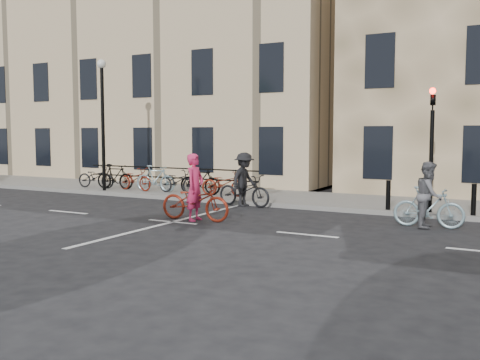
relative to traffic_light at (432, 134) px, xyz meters
The scene contains 11 objects.
ground 7.96m from the traffic_light, 145.01° to the right, with size 120.00×120.00×0.00m, color black.
sidewalk 10.60m from the traffic_light, behind, with size 46.00×4.00×0.15m, color slate.
building_west 17.70m from the traffic_light, 150.33° to the left, with size 20.00×10.00×10.00m, color tan.
traffic_light is the anchor object (origin of this frame).
lamp_post 12.74m from the traffic_light, behind, with size 0.36×0.36×5.28m.
bollard_east 2.21m from the traffic_light, behind, with size 0.14×0.14×0.90m, color black.
bollard_west 2.21m from the traffic_light, ahead, with size 0.14×0.14×0.90m, color black.
parked_bikes 10.73m from the traffic_light, behind, with size 8.30×1.23×1.05m.
cyclist_pink 7.16m from the traffic_light, 146.61° to the right, with size 2.18×0.85×1.91m.
cyclist_grey 2.60m from the traffic_light, 82.32° to the right, with size 1.82×0.87×1.74m.
cyclist_dark 6.21m from the traffic_light, behind, with size 2.13×1.26×1.83m.
Camera 1 is at (8.62, -12.15, 2.48)m, focal length 40.00 mm.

